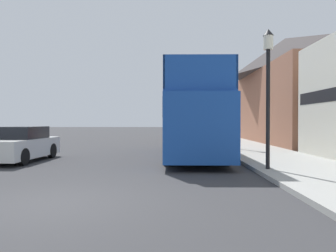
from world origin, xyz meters
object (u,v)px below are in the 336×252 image
Objects in this scene: lamp_post_nearest at (268,72)px; lamp_post_second at (226,89)px; lamp_post_third at (208,100)px; parked_car_ahead_of_bus at (194,136)px; tour_bus at (192,120)px; parked_car_far_side at (21,145)px.

lamp_post_nearest is 0.89× the size of lamp_post_second.
parked_car_ahead_of_bus is at bearing -108.26° from lamp_post_third.
parked_car_ahead_of_bus is (0.70, 8.26, -1.09)m from tour_bus.
lamp_post_nearest is (2.17, -4.81, 1.56)m from tour_bus.
lamp_post_nearest is at bearing -90.33° from lamp_post_third.
tour_bus is at bearing -99.88° from lamp_post_third.
parked_car_ahead_of_bus is at bearing 96.41° from lamp_post_nearest.
tour_bus is 5.07m from lamp_post_second.
parked_car_ahead_of_bus is 0.81× the size of lamp_post_third.
lamp_post_third is (9.69, 14.66, 2.86)m from parked_car_far_side.
lamp_post_nearest is (9.59, -3.15, 2.61)m from parked_car_far_side.
lamp_post_third is at bearing 90.13° from lamp_post_second.
tour_bus is at bearing -164.89° from parked_car_far_side.
parked_car_ahead_of_bus is 5.79m from lamp_post_third.
parked_car_far_side is at bearing -167.17° from tour_bus.
parked_car_far_side reaches higher than parked_car_ahead_of_bus.
lamp_post_nearest is 17.82m from lamp_post_third.
parked_car_ahead_of_bus is 0.92× the size of parked_car_far_side.
tour_bus is 2.19× the size of parked_car_far_side.
lamp_post_third is (0.10, 17.82, 0.25)m from lamp_post_nearest.
lamp_post_nearest is 8.92m from lamp_post_second.
parked_car_far_side is (-7.42, -1.65, -1.05)m from tour_bus.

